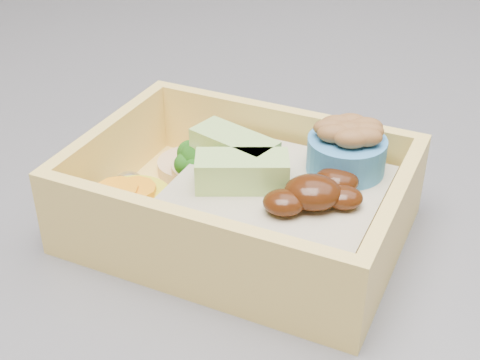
{
  "coord_description": "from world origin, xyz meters",
  "views": [
    {
      "loc": [
        0.23,
        -0.49,
        1.15
      ],
      "look_at": [
        0.21,
        -0.18,
        0.96
      ],
      "focal_mm": 50.0,
      "sensor_mm": 36.0,
      "label": 1
    }
  ],
  "objects": [
    {
      "name": "bento_box",
      "position": [
        0.22,
        -0.18,
        0.94
      ],
      "size": [
        0.22,
        0.19,
        0.07
      ],
      "rotation": [
        0.0,
        0.0,
        -0.37
      ],
      "color": "#FFD669",
      "rests_on": "island"
    }
  ]
}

